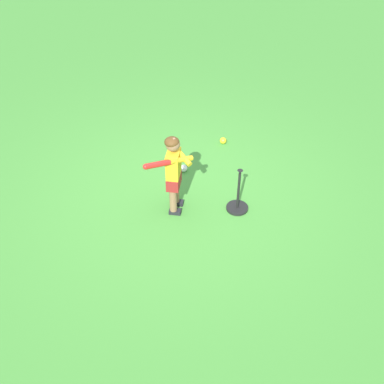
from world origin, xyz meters
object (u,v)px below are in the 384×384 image
(batting_tee, at_px, (238,203))
(play_ball_far_left, at_px, (223,141))
(play_ball_behind_batter, at_px, (184,168))
(child_batter, at_px, (173,169))

(batting_tee, bearing_deg, play_ball_far_left, -132.86)
(play_ball_behind_batter, bearing_deg, batting_tee, 84.64)
(child_batter, distance_m, play_ball_behind_batter, 0.99)
(child_batter, xyz_separation_m, play_ball_behind_batter, (-0.64, -0.45, -0.60))
(batting_tee, bearing_deg, child_batter, -46.86)
(play_ball_far_left, bearing_deg, play_ball_behind_batter, 2.22)
(play_ball_behind_batter, distance_m, batting_tee, 1.04)
(play_ball_far_left, xyz_separation_m, batting_tee, (0.99, 1.07, 0.05))
(child_batter, relative_size, batting_tee, 1.74)
(child_batter, bearing_deg, batting_tee, 133.14)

